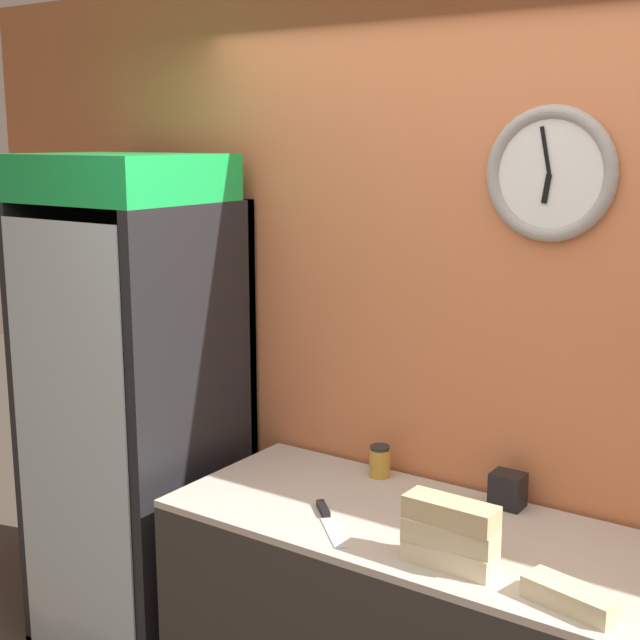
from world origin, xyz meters
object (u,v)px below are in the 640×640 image
sandwich_flat_left (571,597)px  napkin_dispenser (508,490)px  condiment_jar (380,461)px  sandwich_stack_top (451,512)px  chefs_knife (327,517)px  beverage_cooler (143,384)px  sandwich_stack_middle (450,534)px  sandwich_stack_bottom (449,556)px

sandwich_flat_left → napkin_dispenser: bearing=127.4°
condiment_jar → sandwich_stack_top: bearing=-42.9°
sandwich_stack_top → napkin_dispenser: (-0.03, 0.50, -0.11)m
condiment_jar → napkin_dispenser: bearing=0.9°
napkin_dispenser → chefs_knife: bearing=-135.7°
condiment_jar → beverage_cooler: bearing=-167.8°
beverage_cooler → chefs_knife: bearing=-11.3°
beverage_cooler → sandwich_stack_middle: 1.56m
napkin_dispenser → sandwich_stack_top: bearing=-86.4°
sandwich_stack_top → condiment_jar: (-0.53, 0.49, -0.11)m
beverage_cooler → sandwich_stack_bottom: 1.57m
chefs_knife → condiment_jar: condiment_jar is taller
sandwich_stack_bottom → sandwich_stack_top: size_ratio=1.00×
sandwich_flat_left → chefs_knife: size_ratio=1.03×
beverage_cooler → sandwich_flat_left: size_ratio=7.47×
sandwich_stack_top → napkin_dispenser: 0.51m
sandwich_stack_middle → sandwich_stack_top: sandwich_stack_top is taller
sandwich_stack_bottom → sandwich_flat_left: sandwich_stack_bottom is taller
sandwich_stack_middle → beverage_cooler: bearing=169.7°
sandwich_stack_top → condiment_jar: size_ratio=2.35×
beverage_cooler → sandwich_flat_left: beverage_cooler is taller
sandwich_stack_top → napkin_dispenser: bearing=93.6°
sandwich_stack_bottom → napkin_dispenser: bearing=93.6°
beverage_cooler → sandwich_flat_left: 1.94m
sandwich_stack_top → chefs_knife: 0.51m
sandwich_flat_left → chefs_knife: 0.85m
beverage_cooler → condiment_jar: bearing=12.2°
sandwich_stack_middle → napkin_dispenser: (-0.03, 0.50, -0.04)m
sandwich_flat_left → chefs_knife: sandwich_flat_left is taller
sandwich_stack_bottom → chefs_knife: (-0.48, 0.07, -0.03)m
beverage_cooler → condiment_jar: (1.00, 0.22, -0.19)m
napkin_dispenser → sandwich_stack_bottom: bearing=-86.4°
sandwich_stack_top → condiment_jar: bearing=137.1°
chefs_knife → napkin_dispenser: bearing=44.3°
sandwich_stack_middle → sandwich_flat_left: sandwich_stack_middle is taller
sandwich_stack_middle → chefs_knife: size_ratio=1.06×
beverage_cooler → napkin_dispenser: beverage_cooler is taller
beverage_cooler → sandwich_stack_bottom: bearing=-10.3°
beverage_cooler → sandwich_stack_top: size_ratio=7.34×
condiment_jar → napkin_dispenser: (0.50, 0.01, 0.00)m
napkin_dispenser → sandwich_flat_left: bearing=-52.6°
sandwich_stack_bottom → sandwich_stack_middle: bearing=0.0°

